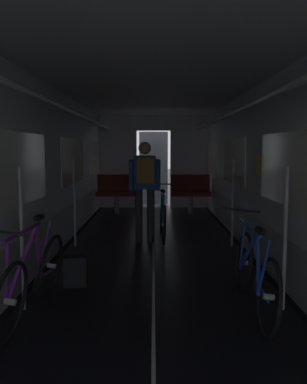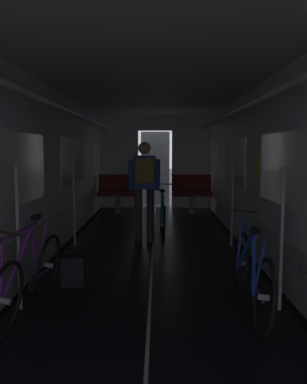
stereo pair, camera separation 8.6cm
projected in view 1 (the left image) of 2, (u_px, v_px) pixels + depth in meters
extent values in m
cube|color=black|center=(42.00, 273.00, 5.09)|extent=(0.08, 11.50, 0.01)
cube|color=black|center=(265.00, 273.00, 5.09)|extent=(0.08, 11.50, 0.01)
cube|color=beige|center=(154.00, 273.00, 5.09)|extent=(0.03, 11.27, 0.00)
cube|color=#9EA0A5|center=(34.00, 250.00, 5.06)|extent=(0.12, 11.50, 0.60)
cube|color=silver|center=(31.00, 152.00, 4.93)|extent=(0.12, 11.50, 1.85)
cube|color=white|center=(21.00, 169.00, 4.38)|extent=(0.02, 1.90, 0.80)
cube|color=white|center=(73.00, 161.00, 7.24)|extent=(0.02, 1.90, 0.80)
cube|color=white|center=(96.00, 158.00, 10.09)|extent=(0.02, 1.90, 0.80)
cube|color=yellow|center=(32.00, 167.00, 4.76)|extent=(0.01, 0.20, 0.28)
cylinder|color=white|center=(57.00, 105.00, 4.87)|extent=(0.07, 11.04, 0.07)
cylinder|color=#B7BABF|center=(22.00, 239.00, 3.87)|extent=(0.04, 0.04, 1.40)
cylinder|color=#B7BABF|center=(75.00, 203.00, 6.46)|extent=(0.04, 0.04, 1.40)
cube|color=#9EA0A5|center=(273.00, 250.00, 5.06)|extent=(0.12, 11.50, 0.60)
cube|color=silver|center=(277.00, 152.00, 4.93)|extent=(0.12, 11.50, 1.85)
cube|color=white|center=(286.00, 169.00, 4.38)|extent=(0.02, 1.90, 0.80)
cube|color=white|center=(234.00, 161.00, 7.24)|extent=(0.02, 1.90, 0.80)
cube|color=white|center=(211.00, 158.00, 10.10)|extent=(0.02, 1.90, 0.80)
cube|color=yellow|center=(259.00, 165.00, 5.53)|extent=(0.01, 0.20, 0.28)
cylinder|color=white|center=(250.00, 105.00, 4.87)|extent=(0.07, 11.04, 0.07)
cylinder|color=#B7BABF|center=(285.00, 239.00, 3.88)|extent=(0.04, 0.04, 1.40)
cylinder|color=#B7BABF|center=(233.00, 203.00, 6.46)|extent=(0.04, 0.04, 1.40)
cube|color=silver|center=(118.00, 162.00, 10.74)|extent=(1.00, 0.12, 2.45)
cube|color=silver|center=(189.00, 162.00, 10.74)|extent=(1.00, 0.12, 2.45)
cube|color=silver|center=(153.00, 123.00, 10.63)|extent=(0.90, 0.12, 0.40)
cube|color=#4C4F54|center=(153.00, 168.00, 11.46)|extent=(0.81, 0.04, 2.05)
cube|color=silver|center=(154.00, 70.00, 4.83)|extent=(3.14, 11.62, 0.12)
cylinder|color=gray|center=(117.00, 205.00, 9.79)|extent=(0.12, 0.12, 0.44)
cube|color=maroon|center=(116.00, 194.00, 9.76)|extent=(0.96, 0.44, 0.10)
cube|color=maroon|center=(117.00, 183.00, 9.93)|extent=(0.96, 0.08, 0.40)
torus|color=gray|center=(100.00, 174.00, 9.93)|extent=(0.14, 0.14, 0.02)
cylinder|color=gray|center=(190.00, 205.00, 9.79)|extent=(0.12, 0.12, 0.44)
cube|color=maroon|center=(190.00, 194.00, 9.76)|extent=(0.96, 0.44, 0.10)
cube|color=maroon|center=(190.00, 183.00, 9.93)|extent=(0.96, 0.08, 0.40)
torus|color=gray|center=(172.00, 174.00, 9.94)|extent=(0.14, 0.14, 0.02)
torus|color=black|center=(52.00, 266.00, 4.27)|extent=(0.18, 0.68, 0.67)
cylinder|color=#B2B2B7|center=(52.00, 266.00, 4.27)|extent=(0.10, 0.06, 0.06)
torus|color=black|center=(10.00, 302.00, 3.26)|extent=(0.18, 0.68, 0.67)
cylinder|color=#B2B2B7|center=(10.00, 302.00, 3.26)|extent=(0.10, 0.06, 0.06)
cylinder|color=purple|center=(21.00, 265.00, 3.55)|extent=(0.15, 0.53, 0.56)
cylinder|color=purple|center=(38.00, 253.00, 3.96)|extent=(0.09, 0.35, 0.55)
cylinder|color=purple|center=(23.00, 232.00, 3.68)|extent=(0.10, 0.82, 0.04)
cylinder|color=purple|center=(46.00, 245.00, 4.18)|extent=(0.10, 0.16, 0.49)
cylinder|color=purple|center=(45.00, 274.00, 4.05)|extent=(0.06, 0.45, 0.07)
cylinder|color=purple|center=(7.00, 272.00, 3.27)|extent=(0.09, 0.09, 0.49)
cylinder|color=black|center=(37.00, 284.00, 3.83)|extent=(0.05, 0.17, 0.17)
ellipsoid|color=black|center=(39.00, 217.00, 4.10)|extent=(0.12, 0.25, 0.07)
torus|color=black|center=(269.00, 297.00, 3.37)|extent=(0.12, 0.67, 0.67)
cylinder|color=#B2B2B7|center=(269.00, 297.00, 3.37)|extent=(0.10, 0.05, 0.06)
torus|color=black|center=(244.00, 263.00, 4.38)|extent=(0.12, 0.67, 0.67)
cylinder|color=#B2B2B7|center=(244.00, 263.00, 4.38)|extent=(0.10, 0.05, 0.06)
cylinder|color=#2342B7|center=(249.00, 250.00, 4.05)|extent=(0.09, 0.54, 0.56)
cylinder|color=#2342B7|center=(258.00, 262.00, 3.64)|extent=(0.10, 0.34, 0.55)
cylinder|color=#2342B7|center=(250.00, 227.00, 3.87)|extent=(0.05, 0.82, 0.04)
cylinder|color=#2342B7|center=(265.00, 266.00, 3.41)|extent=(0.07, 0.16, 0.49)
cylinder|color=#2342B7|center=(262.00, 290.00, 3.60)|extent=(0.04, 0.45, 0.07)
cylinder|color=#2342B7|center=(243.00, 242.00, 4.33)|extent=(0.08, 0.09, 0.49)
cylinder|color=black|center=(257.00, 284.00, 3.82)|extent=(0.03, 0.17, 0.17)
ellipsoid|color=black|center=(261.00, 230.00, 3.43)|extent=(0.10, 0.24, 0.07)
cylinder|color=black|center=(240.00, 210.00, 4.31)|extent=(0.44, 0.03, 0.07)
cylinder|color=#2D2D33|center=(139.00, 215.00, 6.79)|extent=(0.13, 0.13, 0.90)
cylinder|color=#2D2D33|center=(151.00, 215.00, 6.80)|extent=(0.13, 0.13, 0.90)
cube|color=#2D4C99|center=(145.00, 172.00, 6.72)|extent=(0.37, 0.24, 0.56)
cylinder|color=#2D4C99|center=(132.00, 175.00, 6.73)|extent=(0.10, 0.20, 0.53)
cylinder|color=#2D4C99|center=(158.00, 175.00, 6.75)|extent=(0.10, 0.20, 0.53)
sphere|color=tan|center=(145.00, 148.00, 6.67)|extent=(0.21, 0.21, 0.21)
cube|color=olive|center=(145.00, 170.00, 6.54)|extent=(0.29, 0.18, 0.40)
torus|color=black|center=(164.00, 225.00, 6.55)|extent=(0.07, 0.67, 0.67)
cylinder|color=#B2B2B7|center=(164.00, 225.00, 6.55)|extent=(0.09, 0.05, 0.05)
torus|color=black|center=(162.00, 215.00, 7.56)|extent=(0.07, 0.67, 0.67)
cylinder|color=#B2B2B7|center=(162.00, 215.00, 7.56)|extent=(0.09, 0.05, 0.05)
cylinder|color=teal|center=(162.00, 206.00, 7.23)|extent=(0.07, 0.54, 0.56)
cylinder|color=teal|center=(163.00, 209.00, 6.82)|extent=(0.05, 0.34, 0.55)
cylinder|color=teal|center=(162.00, 192.00, 7.04)|extent=(0.05, 0.82, 0.04)
cylinder|color=teal|center=(163.00, 210.00, 6.59)|extent=(0.04, 0.16, 0.49)
cylinder|color=teal|center=(163.00, 224.00, 6.77)|extent=(0.03, 0.45, 0.07)
cylinder|color=teal|center=(161.00, 202.00, 7.51)|extent=(0.04, 0.09, 0.49)
cylinder|color=black|center=(163.00, 223.00, 7.00)|extent=(0.02, 0.17, 0.17)
ellipsoid|color=black|center=(163.00, 191.00, 6.61)|extent=(0.10, 0.24, 0.06)
cylinder|color=black|center=(161.00, 184.00, 7.49)|extent=(0.44, 0.03, 0.04)
cube|color=black|center=(76.00, 271.00, 4.63)|extent=(0.28, 0.23, 0.34)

